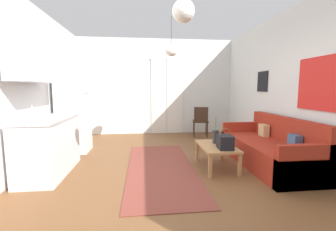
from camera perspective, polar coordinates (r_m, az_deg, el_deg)
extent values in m
cube|color=brown|center=(3.45, 1.06, -17.05)|extent=(5.10, 7.74, 0.10)
cube|color=silver|center=(6.76, -2.92, 7.26)|extent=(4.70, 0.10, 2.78)
cube|color=white|center=(6.70, -2.33, 4.69)|extent=(0.45, 0.02, 2.18)
cube|color=white|center=(6.75, 1.67, 4.71)|extent=(0.45, 0.02, 2.18)
cube|color=white|center=(6.77, -0.33, 14.22)|extent=(1.00, 0.03, 0.06)
cube|color=silver|center=(4.14, 34.81, 6.26)|extent=(0.10, 7.34, 2.78)
cube|color=red|center=(4.09, 34.31, 6.71)|extent=(0.02, 0.94, 0.81)
cube|color=black|center=(5.46, 22.88, 7.96)|extent=(0.02, 0.41, 0.44)
cube|color=blue|center=(4.68, -29.98, 10.93)|extent=(0.02, 0.32, 0.40)
cube|color=brown|center=(3.93, -1.81, -13.11)|extent=(1.10, 2.85, 0.01)
cube|color=maroon|center=(4.38, 23.59, -8.80)|extent=(0.86, 2.06, 0.42)
cube|color=maroon|center=(4.51, 27.66, -5.75)|extent=(0.15, 2.06, 0.85)
cube|color=maroon|center=(3.58, 31.61, -11.08)|extent=(0.86, 0.11, 0.62)
cube|color=maroon|center=(5.20, 18.27, -5.00)|extent=(0.86, 0.11, 0.62)
cube|color=#3D5B7F|center=(4.06, 29.47, -5.75)|extent=(0.15, 0.22, 0.22)
cube|color=tan|center=(4.79, 23.14, -3.47)|extent=(0.14, 0.24, 0.23)
cube|color=#B27F4C|center=(3.91, 12.26, -7.64)|extent=(0.55, 0.89, 0.04)
cube|color=#B27F4C|center=(3.53, 10.64, -12.58)|extent=(0.05, 0.05, 0.36)
cube|color=#B27F4C|center=(3.69, 17.76, -11.93)|extent=(0.05, 0.05, 0.36)
cube|color=#B27F4C|center=(4.27, 7.43, -9.03)|extent=(0.05, 0.05, 0.36)
cube|color=#B27F4C|center=(4.41, 13.40, -8.68)|extent=(0.05, 0.05, 0.36)
cylinder|color=#2D2D33|center=(4.02, 11.96, -5.28)|extent=(0.11, 0.11, 0.23)
cylinder|color=#477F42|center=(3.98, 12.04, -2.12)|extent=(0.01, 0.01, 0.22)
cube|color=black|center=(3.70, 14.27, -6.53)|extent=(0.25, 0.32, 0.22)
torus|color=brown|center=(3.67, 14.33, -4.57)|extent=(0.19, 0.01, 0.19)
cube|color=white|center=(5.14, -22.84, 1.14)|extent=(0.59, 0.58, 1.76)
cube|color=#4C4C51|center=(5.04, -19.76, 5.39)|extent=(0.01, 0.56, 0.01)
cylinder|color=#B7BABF|center=(4.88, -20.11, 7.83)|extent=(0.02, 0.02, 0.25)
cylinder|color=#B7BABF|center=(4.90, -19.86, 1.63)|extent=(0.02, 0.02, 0.39)
cube|color=silver|center=(4.04, -27.90, -7.07)|extent=(0.56, 1.30, 0.86)
cube|color=#B7BABF|center=(3.96, -28.26, -0.79)|extent=(0.59, 1.33, 0.03)
cube|color=#999BA0|center=(3.98, -28.14, -1.40)|extent=(0.36, 0.40, 0.10)
cylinder|color=#B7BABF|center=(4.05, -31.18, 0.83)|extent=(0.02, 0.02, 0.20)
cube|color=silver|center=(4.00, -30.63, 11.33)|extent=(0.32, 1.17, 0.57)
cylinder|color=#382619|center=(6.60, 9.65, -3.15)|extent=(0.03, 0.03, 0.42)
cylinder|color=#382619|center=(6.57, 6.52, -3.13)|extent=(0.03, 0.03, 0.42)
cylinder|color=#382619|center=(6.26, 9.95, -3.69)|extent=(0.03, 0.03, 0.42)
cylinder|color=#382619|center=(6.24, 6.65, -3.68)|extent=(0.03, 0.03, 0.42)
cube|color=#382619|center=(6.38, 8.23, -1.47)|extent=(0.49, 0.47, 0.04)
cube|color=#382619|center=(6.17, 8.38, 0.24)|extent=(0.38, 0.10, 0.41)
sphere|color=white|center=(2.67, 3.96, 24.91)|extent=(0.24, 0.24, 0.24)
cylinder|color=black|center=(4.83, 0.83, 20.91)|extent=(0.01, 0.01, 0.53)
sphere|color=white|center=(4.75, 0.82, 16.29)|extent=(0.26, 0.26, 0.26)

